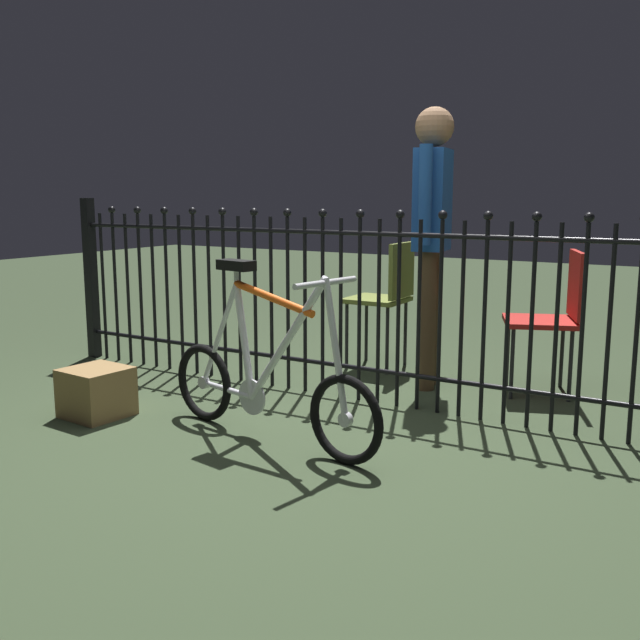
{
  "coord_description": "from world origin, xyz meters",
  "views": [
    {
      "loc": [
        1.83,
        -2.93,
        1.19
      ],
      "look_at": [
        -0.08,
        0.21,
        0.55
      ],
      "focal_mm": 40.83,
      "sensor_mm": 36.0,
      "label": 1
    }
  ],
  "objects_px": {
    "chair_olive": "(387,291)",
    "person_visitor": "(432,222)",
    "display_crate": "(96,392)",
    "bicycle": "(268,380)",
    "chair_red": "(555,309)"
  },
  "relations": [
    {
      "from": "person_visitor",
      "to": "chair_olive",
      "type": "bearing_deg",
      "value": 146.55
    },
    {
      "from": "chair_red",
      "to": "display_crate",
      "type": "relative_size",
      "value": 2.77
    },
    {
      "from": "chair_red",
      "to": "person_visitor",
      "type": "bearing_deg",
      "value": -162.06
    },
    {
      "from": "chair_olive",
      "to": "bicycle",
      "type": "bearing_deg",
      "value": -84.5
    },
    {
      "from": "display_crate",
      "to": "person_visitor",
      "type": "bearing_deg",
      "value": 49.4
    },
    {
      "from": "display_crate",
      "to": "bicycle",
      "type": "bearing_deg",
      "value": 9.14
    },
    {
      "from": "bicycle",
      "to": "chair_olive",
      "type": "height_order",
      "value": "bicycle"
    },
    {
      "from": "chair_red",
      "to": "display_crate",
      "type": "xyz_separation_m",
      "value": [
        -1.99,
        -1.73,
        -0.38
      ]
    },
    {
      "from": "chair_olive",
      "to": "person_visitor",
      "type": "xyz_separation_m",
      "value": [
        0.43,
        -0.28,
        0.48
      ]
    },
    {
      "from": "bicycle",
      "to": "chair_red",
      "type": "bearing_deg",
      "value": 58.17
    },
    {
      "from": "chair_olive",
      "to": "person_visitor",
      "type": "relative_size",
      "value": 0.51
    },
    {
      "from": "bicycle",
      "to": "chair_olive",
      "type": "relative_size",
      "value": 1.57
    },
    {
      "from": "chair_red",
      "to": "chair_olive",
      "type": "bearing_deg",
      "value": 177.07
    },
    {
      "from": "bicycle",
      "to": "display_crate",
      "type": "relative_size",
      "value": 4.4
    },
    {
      "from": "person_visitor",
      "to": "display_crate",
      "type": "bearing_deg",
      "value": -130.6
    }
  ]
}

